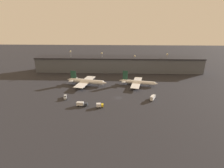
% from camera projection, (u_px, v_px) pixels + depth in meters
% --- Properties ---
extents(ground, '(600.00, 600.00, 0.00)m').
position_uv_depth(ground, '(118.00, 98.00, 136.48)').
color(ground, '#26262B').
extents(terminal_building, '(189.90, 22.30, 17.14)m').
position_uv_depth(terminal_building, '(119.00, 64.00, 204.48)').
color(terminal_building, '#4C515B').
rests_on(terminal_building, ground).
extents(airplane_0, '(39.34, 34.01, 12.82)m').
position_uv_depth(airplane_0, '(86.00, 81.00, 162.32)').
color(airplane_0, white).
rests_on(airplane_0, ground).
extents(airplane_1, '(36.06, 32.42, 13.22)m').
position_uv_depth(airplane_1, '(138.00, 82.00, 161.62)').
color(airplane_1, white).
rests_on(airplane_1, ground).
extents(service_vehicle_0, '(5.55, 8.16, 3.61)m').
position_uv_depth(service_vehicle_0, '(153.00, 97.00, 132.53)').
color(service_vehicle_0, '#9EA3A8').
rests_on(service_vehicle_0, ground).
extents(service_vehicle_1, '(7.76, 2.26, 3.13)m').
position_uv_depth(service_vehicle_1, '(82.00, 104.00, 122.98)').
color(service_vehicle_1, '#282D38').
rests_on(service_vehicle_1, ground).
extents(service_vehicle_2, '(3.81, 7.47, 2.76)m').
position_uv_depth(service_vehicle_2, '(65.00, 97.00, 134.88)').
color(service_vehicle_2, '#9EA3A8').
rests_on(service_vehicle_2, ground).
extents(service_vehicle_3, '(5.11, 2.99, 3.06)m').
position_uv_depth(service_vehicle_3, '(100.00, 105.00, 121.12)').
color(service_vehicle_3, gold).
rests_on(service_vehicle_3, ground).
extents(lamp_post_0, '(1.80, 1.80, 24.42)m').
position_uv_depth(lamp_post_0, '(71.00, 58.00, 200.58)').
color(lamp_post_0, slate).
rests_on(lamp_post_0, ground).
extents(lamp_post_1, '(1.80, 1.80, 22.65)m').
position_uv_depth(lamp_post_1, '(102.00, 59.00, 199.72)').
color(lamp_post_1, slate).
rests_on(lamp_post_1, ground).
extents(lamp_post_2, '(1.80, 1.80, 19.75)m').
position_uv_depth(lamp_post_2, '(135.00, 61.00, 199.05)').
color(lamp_post_2, slate).
rests_on(lamp_post_2, ground).
extents(lamp_post_3, '(1.80, 1.80, 21.93)m').
position_uv_depth(lamp_post_3, '(167.00, 60.00, 197.41)').
color(lamp_post_3, slate).
rests_on(lamp_post_3, ground).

